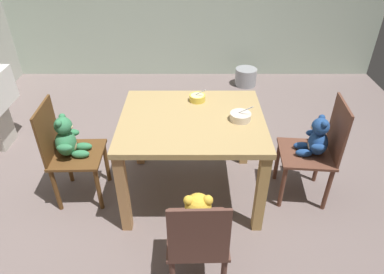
{
  "coord_description": "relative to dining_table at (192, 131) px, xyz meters",
  "views": [
    {
      "loc": [
        -0.0,
        -2.24,
        2.08
      ],
      "look_at": [
        0.0,
        0.05,
        0.53
      ],
      "focal_mm": 32.09,
      "sensor_mm": 36.0,
      "label": 1
    }
  ],
  "objects": [
    {
      "name": "ground_plane",
      "position": [
        0.0,
        0.0,
        -0.65
      ],
      "size": [
        5.2,
        5.2,
        0.04
      ],
      "color": "slate"
    },
    {
      "name": "dining_table",
      "position": [
        0.0,
        0.0,
        0.0
      ],
      "size": [
        1.1,
        0.93,
        0.74
      ],
      "color": "tan",
      "rests_on": "ground_plane"
    },
    {
      "name": "teddy_chair_near_front",
      "position": [
        0.03,
        -0.89,
        -0.1
      ],
      "size": [
        0.37,
        0.42,
        0.83
      ],
      "rotation": [
        0.0,
        0.0,
        1.59
      ],
      "color": "brown",
      "rests_on": "ground_plane"
    },
    {
      "name": "teddy_chair_near_right",
      "position": [
        0.98,
        -0.03,
        -0.11
      ],
      "size": [
        0.45,
        0.44,
        0.89
      ],
      "rotation": [
        0.0,
        0.0,
        3.05
      ],
      "color": "brown",
      "rests_on": "ground_plane"
    },
    {
      "name": "teddy_chair_near_left",
      "position": [
        -0.98,
        -0.04,
        -0.11
      ],
      "size": [
        0.41,
        0.42,
        0.87
      ],
      "rotation": [
        0.0,
        0.0,
        0.03
      ],
      "color": "brown",
      "rests_on": "ground_plane"
    },
    {
      "name": "porridge_bowl_cream_near_right",
      "position": [
        0.36,
        -0.03,
        0.15
      ],
      "size": [
        0.16,
        0.16,
        0.13
      ],
      "color": "beige",
      "rests_on": "dining_table"
    },
    {
      "name": "porridge_bowl_yellow_far_center",
      "position": [
        0.04,
        0.28,
        0.14
      ],
      "size": [
        0.13,
        0.13,
        0.12
      ],
      "color": "yellow",
      "rests_on": "dining_table"
    },
    {
      "name": "metal_pail",
      "position": [
        0.74,
        2.15,
        -0.51
      ],
      "size": [
        0.29,
        0.29,
        0.24
      ],
      "primitive_type": "cylinder",
      "color": "#93969B",
      "rests_on": "ground_plane"
    }
  ]
}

